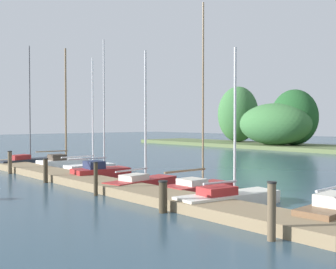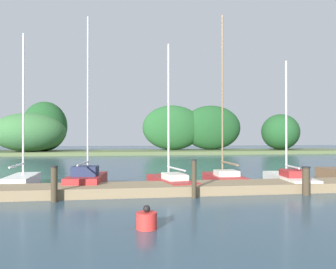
{
  "view_description": "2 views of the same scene",
  "coord_description": "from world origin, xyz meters",
  "px_view_note": "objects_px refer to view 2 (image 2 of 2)",
  "views": [
    {
      "loc": [
        16.82,
        1.54,
        2.9
      ],
      "look_at": [
        4.01,
        12.55,
        2.39
      ],
      "focal_mm": 45.4,
      "sensor_mm": 36.0,
      "label": 1
    },
    {
      "loc": [
        -0.24,
        -1.15,
        2.1
      ],
      "look_at": [
        1.92,
        13.01,
        2.2
      ],
      "focal_mm": 36.26,
      "sensor_mm": 36.0,
      "label": 2
    }
  ],
  "objects_px": {
    "sailboat_5": "(223,176)",
    "sailboat_6": "(288,178)",
    "sailboat_3": "(87,179)",
    "mooring_piling_4": "(306,181)",
    "mooring_piling_2": "(54,184)",
    "mooring_piling_3": "(194,179)",
    "sailboat_2": "(23,179)",
    "sailboat_4": "(170,180)",
    "channel_buoy_0": "(147,220)"
  },
  "relations": [
    {
      "from": "sailboat_5",
      "to": "sailboat_6",
      "type": "bearing_deg",
      "value": -112.53
    },
    {
      "from": "sailboat_3",
      "to": "mooring_piling_4",
      "type": "relative_size",
      "value": 6.83
    },
    {
      "from": "mooring_piling_2",
      "to": "mooring_piling_3",
      "type": "height_order",
      "value": "mooring_piling_3"
    },
    {
      "from": "sailboat_3",
      "to": "mooring_piling_3",
      "type": "distance_m",
      "value": 4.63
    },
    {
      "from": "sailboat_6",
      "to": "sailboat_2",
      "type": "bearing_deg",
      "value": 91.45
    },
    {
      "from": "sailboat_5",
      "to": "mooring_piling_4",
      "type": "relative_size",
      "value": 7.55
    },
    {
      "from": "mooring_piling_3",
      "to": "mooring_piling_2",
      "type": "bearing_deg",
      "value": 179.65
    },
    {
      "from": "sailboat_3",
      "to": "sailboat_4",
      "type": "xyz_separation_m",
      "value": [
        3.38,
        0.01,
        -0.08
      ]
    },
    {
      "from": "sailboat_5",
      "to": "sailboat_6",
      "type": "height_order",
      "value": "sailboat_5"
    },
    {
      "from": "mooring_piling_3",
      "to": "mooring_piling_4",
      "type": "height_order",
      "value": "mooring_piling_3"
    },
    {
      "from": "sailboat_3",
      "to": "mooring_piling_2",
      "type": "height_order",
      "value": "sailboat_3"
    },
    {
      "from": "sailboat_2",
      "to": "mooring_piling_3",
      "type": "xyz_separation_m",
      "value": [
        6.54,
        -3.66,
        0.34
      ]
    },
    {
      "from": "sailboat_3",
      "to": "sailboat_4",
      "type": "height_order",
      "value": "sailboat_3"
    },
    {
      "from": "sailboat_5",
      "to": "mooring_piling_3",
      "type": "distance_m",
      "value": 4.22
    },
    {
      "from": "sailboat_6",
      "to": "mooring_piling_3",
      "type": "relative_size",
      "value": 4.12
    },
    {
      "from": "mooring_piling_2",
      "to": "mooring_piling_3",
      "type": "bearing_deg",
      "value": -0.35
    },
    {
      "from": "sailboat_5",
      "to": "sailboat_6",
      "type": "xyz_separation_m",
      "value": [
        2.57,
        -1.1,
        -0.01
      ]
    },
    {
      "from": "sailboat_2",
      "to": "mooring_piling_4",
      "type": "height_order",
      "value": "sailboat_2"
    },
    {
      "from": "sailboat_5",
      "to": "channel_buoy_0",
      "type": "height_order",
      "value": "sailboat_5"
    },
    {
      "from": "sailboat_2",
      "to": "channel_buoy_0",
      "type": "distance_m",
      "value": 8.61
    },
    {
      "from": "sailboat_4",
      "to": "mooring_piling_4",
      "type": "bearing_deg",
      "value": -130.83
    },
    {
      "from": "sailboat_5",
      "to": "mooring_piling_2",
      "type": "xyz_separation_m",
      "value": [
        -6.82,
        -3.56,
        0.27
      ]
    },
    {
      "from": "sailboat_2",
      "to": "sailboat_6",
      "type": "height_order",
      "value": "sailboat_2"
    },
    {
      "from": "sailboat_6",
      "to": "mooring_piling_4",
      "type": "distance_m",
      "value": 2.6
    },
    {
      "from": "channel_buoy_0",
      "to": "mooring_piling_3",
      "type": "bearing_deg",
      "value": 61.7
    },
    {
      "from": "mooring_piling_3",
      "to": "mooring_piling_4",
      "type": "distance_m",
      "value": 4.13
    },
    {
      "from": "mooring_piling_2",
      "to": "mooring_piling_3",
      "type": "distance_m",
      "value": 4.62
    },
    {
      "from": "sailboat_6",
      "to": "channel_buoy_0",
      "type": "height_order",
      "value": "sailboat_6"
    },
    {
      "from": "sailboat_2",
      "to": "mooring_piling_4",
      "type": "bearing_deg",
      "value": -109.65
    },
    {
      "from": "sailboat_3",
      "to": "sailboat_2",
      "type": "bearing_deg",
      "value": 75.81
    },
    {
      "from": "sailboat_5",
      "to": "mooring_piling_4",
      "type": "distance_m",
      "value": 4.09
    },
    {
      "from": "channel_buoy_0",
      "to": "mooring_piling_2",
      "type": "bearing_deg",
      "value": 126.19
    },
    {
      "from": "mooring_piling_2",
      "to": "channel_buoy_0",
      "type": "distance_m",
      "value": 4.54
    },
    {
      "from": "sailboat_5",
      "to": "channel_buoy_0",
      "type": "relative_size",
      "value": 14.2
    },
    {
      "from": "sailboat_6",
      "to": "sailboat_3",
      "type": "bearing_deg",
      "value": 96.4
    },
    {
      "from": "sailboat_6",
      "to": "mooring_piling_3",
      "type": "height_order",
      "value": "sailboat_6"
    },
    {
      "from": "sailboat_3",
      "to": "mooring_piling_4",
      "type": "height_order",
      "value": "sailboat_3"
    },
    {
      "from": "sailboat_3",
      "to": "sailboat_6",
      "type": "xyz_separation_m",
      "value": [
        8.58,
        -0.14,
        -0.09
      ]
    },
    {
      "from": "sailboat_4",
      "to": "mooring_piling_2",
      "type": "relative_size",
      "value": 5.2
    },
    {
      "from": "sailboat_3",
      "to": "sailboat_6",
      "type": "height_order",
      "value": "sailboat_3"
    },
    {
      "from": "mooring_piling_2",
      "to": "mooring_piling_4",
      "type": "xyz_separation_m",
      "value": [
        8.75,
        -0.04,
        -0.07
      ]
    },
    {
      "from": "mooring_piling_2",
      "to": "mooring_piling_3",
      "type": "relative_size",
      "value": 0.87
    },
    {
      "from": "sailboat_4",
      "to": "mooring_piling_2",
      "type": "distance_m",
      "value": 4.96
    },
    {
      "from": "sailboat_4",
      "to": "mooring_piling_3",
      "type": "distance_m",
      "value": 2.7
    },
    {
      "from": "sailboat_3",
      "to": "sailboat_6",
      "type": "bearing_deg",
      "value": -84.57
    },
    {
      "from": "sailboat_6",
      "to": "sailboat_5",
      "type": "bearing_deg",
      "value": 74.29
    },
    {
      "from": "sailboat_2",
      "to": "mooring_piling_4",
      "type": "distance_m",
      "value": 11.28
    },
    {
      "from": "sailboat_5",
      "to": "mooring_piling_2",
      "type": "distance_m",
      "value": 7.7
    },
    {
      "from": "sailboat_2",
      "to": "mooring_piling_2",
      "type": "xyz_separation_m",
      "value": [
        1.92,
        -3.63,
        0.26
      ]
    },
    {
      "from": "sailboat_3",
      "to": "sailboat_4",
      "type": "bearing_deg",
      "value": -83.48
    }
  ]
}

